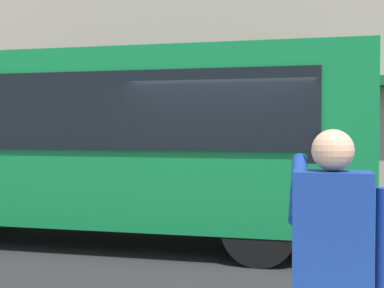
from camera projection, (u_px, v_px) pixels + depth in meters
The scene contains 3 objects.
ground_plane at pixel (228, 254), 7.77m from camera, with size 60.00×60.00×0.00m, color #232326.
red_bus at pixel (85, 138), 8.78m from camera, with size 9.05×2.54×3.08m.
pedestrian_photographer at pixel (333, 264), 2.76m from camera, with size 0.53×0.52×1.70m.
Camera 1 is at (-1.29, 7.62, 1.86)m, focal length 49.32 mm.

